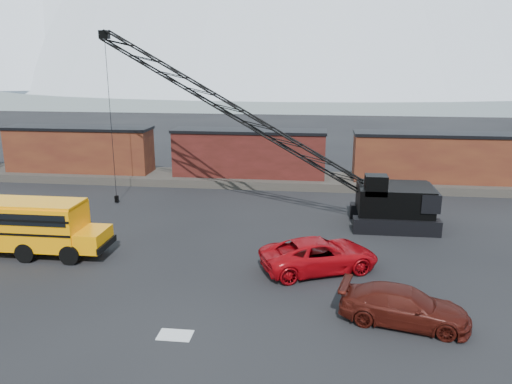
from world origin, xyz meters
TOP-DOWN VIEW (x-y plane):
  - ground at (0.00, 0.00)m, footprint 160.00×160.00m
  - gravel_berm at (0.00, 22.00)m, footprint 120.00×5.00m
  - boxcar_west_near at (-16.00, 22.00)m, footprint 13.70×3.10m
  - boxcar_mid at (0.00, 22.00)m, footprint 13.70×3.10m
  - boxcar_east_near at (16.00, 22.00)m, footprint 13.70×3.10m
  - snow_patch at (0.50, -4.00)m, footprint 1.40×0.90m
  - school_bus at (-11.68, 3.53)m, footprint 11.65×2.65m
  - red_pickup at (6.33, 3.30)m, footprint 6.89×5.11m
  - maroon_suv at (9.91, -1.83)m, footprint 5.77×3.33m
  - crawler_crane at (0.52, 12.81)m, footprint 23.90×5.53m

SIDE VIEW (x-z plane):
  - ground at x=0.00m, z-range 0.00..0.00m
  - snow_patch at x=0.50m, z-range 0.00..0.02m
  - gravel_berm at x=0.00m, z-range 0.00..0.70m
  - maroon_suv at x=9.91m, z-range 0.00..1.57m
  - red_pickup at x=6.33m, z-range 0.00..1.74m
  - school_bus at x=-11.68m, z-range 0.20..3.39m
  - boxcar_west_near at x=-16.00m, z-range 0.68..4.85m
  - boxcar_mid at x=0.00m, z-range 0.68..4.85m
  - boxcar_east_near at x=16.00m, z-range 0.68..4.85m
  - crawler_crane at x=0.52m, z-range 0.69..13.81m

